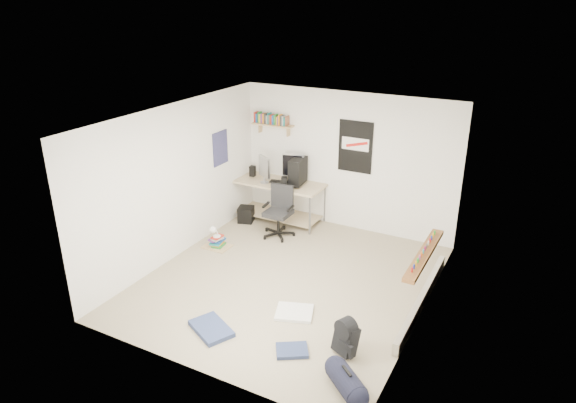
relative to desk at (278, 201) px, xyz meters
The scene contains 26 objects.
floor 2.32m from the desk, 57.52° to the right, with size 4.00×4.50×0.01m, color gray.
ceiling 3.14m from the desk, 57.52° to the right, with size 4.00×4.50×0.01m, color white.
back_wall 1.55m from the desk, 14.61° to the left, with size 4.00×0.01×2.50m, color silver.
left_wall 2.26m from the desk, 111.81° to the right, with size 0.01×4.50×2.50m, color silver.
right_wall 3.87m from the desk, 30.87° to the right, with size 0.01×4.50×2.50m, color silver.
desk is the anchor object (origin of this frame).
monitor_left 0.69m from the desk, 134.13° to the right, with size 0.35×0.09×0.39m, color #B6B7BC.
monitor_right 0.72m from the desk, 13.09° to the left, with size 0.40×0.10×0.44m, color #AEAEB3.
pc_tower 0.80m from the desk, ahead, with size 0.21×0.45×0.47m, color black.
keyboard 0.49m from the desk, 41.50° to the right, with size 0.43×0.15×0.02m, color black.
speaker_left 0.75m from the desk, behind, with size 0.10×0.10×0.20m, color black.
speaker_right 0.70m from the desk, 46.83° to the right, with size 0.10×0.10×0.20m, color black.
office_chair 0.74m from the desk, 61.19° to the right, with size 0.60×0.60×0.92m, color black.
wall_shelf 1.45m from the desk, 136.76° to the left, with size 0.80×0.22×0.24m, color tan.
poster_back_wall 1.84m from the desk, 12.09° to the left, with size 0.62×0.03×0.92m, color black.
poster_left_wall 1.55m from the desk, 135.76° to the right, with size 0.02×0.42×0.60m, color navy.
window 3.74m from the desk, 27.19° to the right, with size 0.10×1.50×1.26m, color brown.
baseboard_heater 3.59m from the desk, 27.15° to the right, with size 0.08×2.50×0.18m, color #B7B2A8.
backpack 4.06m from the desk, 49.55° to the right, with size 0.27×0.22×0.37m, color black.
duffel_bag 4.68m from the desk, 51.98° to the right, with size 0.26×0.26×0.51m, color black.
tshirt 3.18m from the desk, 57.12° to the right, with size 0.49×0.42×0.04m, color silver.
jeans_a 3.63m from the desk, 74.90° to the right, with size 0.60×0.38×0.07m, color navy.
jeans_b 3.98m from the desk, 58.67° to the right, with size 0.38×0.29×0.05m, color navy.
book_stack 1.57m from the desk, 103.42° to the right, with size 0.39×0.32×0.27m, color brown.
desk_lamp 1.57m from the desk, 102.54° to the right, with size 0.13×0.22×0.22m, color white.
subwoofer 0.66m from the desk, 141.08° to the right, with size 0.27×0.27×0.31m, color black.
Camera 1 is at (3.16, -5.95, 4.04)m, focal length 32.00 mm.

